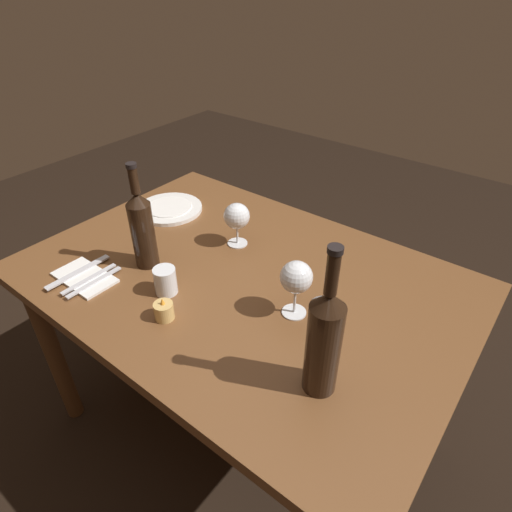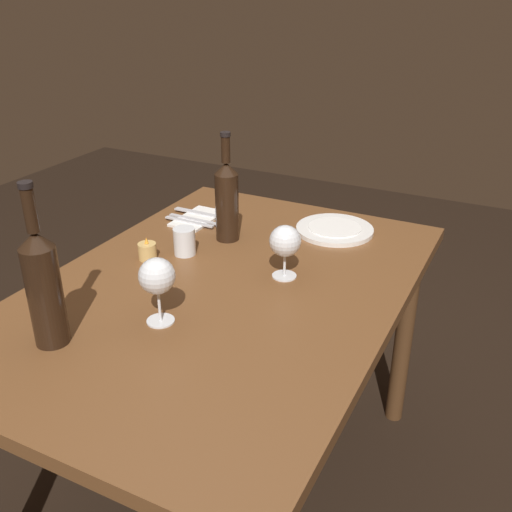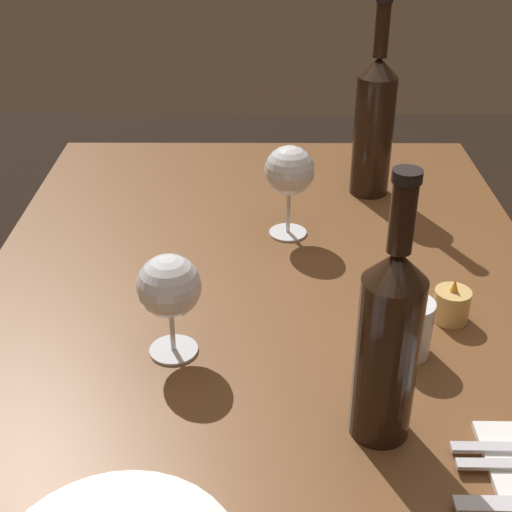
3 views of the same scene
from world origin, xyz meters
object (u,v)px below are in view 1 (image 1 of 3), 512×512
(wine_glass_left, at_px, (237,217))
(dinner_plate, at_px, (169,209))
(folded_napkin, at_px, (85,277))
(wine_bottle, at_px, (324,340))
(fork_outer, at_px, (94,282))
(table_knife, at_px, (78,272))
(fork_inner, at_px, (89,279))
(wine_glass_right, at_px, (296,278))
(wine_bottle_second, at_px, (142,228))
(votive_candle, at_px, (164,311))
(water_tumbler, at_px, (166,282))

(wine_glass_left, height_order, dinner_plate, wine_glass_left)
(folded_napkin, bearing_deg, wine_bottle, -173.06)
(fork_outer, xyz_separation_m, table_knife, (0.08, 0.00, 0.00))
(wine_bottle, relative_size, dinner_plate, 1.53)
(table_knife, bearing_deg, folded_napkin, 180.00)
(dinner_plate, bearing_deg, folded_napkin, 103.93)
(fork_inner, xyz_separation_m, table_knife, (0.06, 0.00, 0.00))
(dinner_plate, distance_m, fork_outer, 0.47)
(folded_napkin, bearing_deg, fork_inner, 180.00)
(fork_outer, distance_m, table_knife, 0.08)
(wine_glass_right, distance_m, wine_bottle_second, 0.49)
(wine_glass_left, relative_size, fork_inner, 0.82)
(dinner_plate, distance_m, table_knife, 0.45)
(folded_napkin, bearing_deg, wine_bottle_second, -118.63)
(wine_bottle_second, height_order, dinner_plate, wine_bottle_second)
(folded_napkin, height_order, table_knife, table_knife)
(wine_bottle, relative_size, votive_candle, 5.54)
(wine_glass_right, distance_m, fork_inner, 0.61)
(wine_glass_right, relative_size, votive_candle, 2.44)
(wine_bottle, xyz_separation_m, table_knife, (0.78, 0.09, -0.13))
(wine_bottle_second, relative_size, fork_outer, 1.84)
(water_tumbler, height_order, folded_napkin, water_tumbler)
(wine_glass_left, bearing_deg, fork_outer, 66.05)
(dinner_plate, xyz_separation_m, fork_inner, (-0.13, 0.44, 0.00))
(wine_bottle, xyz_separation_m, fork_outer, (0.70, 0.09, -0.13))
(wine_glass_left, height_order, table_knife, wine_glass_left)
(folded_napkin, height_order, fork_inner, fork_inner)
(fork_outer, bearing_deg, wine_bottle_second, -103.71)
(wine_glass_right, xyz_separation_m, dinner_plate, (0.68, -0.18, -0.11))
(wine_bottle_second, xyz_separation_m, votive_candle, (-0.22, 0.14, -0.11))
(wine_glass_left, xyz_separation_m, wine_bottle, (-0.51, 0.33, 0.04))
(wine_glass_left, relative_size, wine_glass_right, 0.90)
(wine_bottle_second, distance_m, fork_inner, 0.21)
(wine_bottle, bearing_deg, folded_napkin, 6.94)
(fork_inner, distance_m, fork_outer, 0.02)
(wine_bottle, relative_size, wine_bottle_second, 1.12)
(dinner_plate, bearing_deg, wine_bottle, 157.85)
(wine_glass_left, relative_size, wine_bottle_second, 0.45)
(wine_glass_left, distance_m, table_knife, 0.51)
(water_tumbler, xyz_separation_m, fork_outer, (0.19, 0.11, -0.02))
(wine_glass_left, bearing_deg, water_tumbler, 90.28)
(fork_inner, bearing_deg, dinner_plate, -73.04)
(folded_napkin, distance_m, fork_outer, 0.05)
(folded_napkin, distance_m, table_knife, 0.03)
(wine_glass_right, height_order, fork_outer, wine_glass_right)
(votive_candle, bearing_deg, wine_bottle_second, -31.10)
(wine_glass_left, distance_m, fork_outer, 0.47)
(water_tumbler, height_order, dinner_plate, water_tumbler)
(fork_inner, bearing_deg, folded_napkin, 0.00)
(wine_bottle, xyz_separation_m, folded_napkin, (0.75, 0.09, -0.14))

